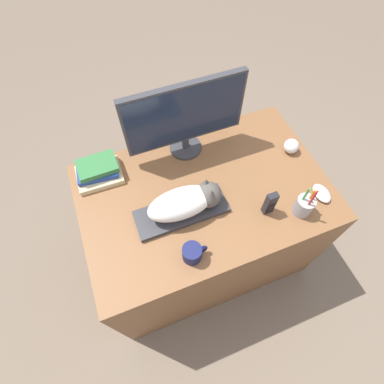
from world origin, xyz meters
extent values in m
plane|color=#6B5B4C|center=(0.00, 0.00, 0.00)|extent=(12.00, 12.00, 0.00)
cube|color=brown|center=(0.00, 0.39, 0.39)|extent=(1.18, 0.77, 0.77)
cube|color=#2D2D33|center=(-0.14, 0.32, 0.79)|extent=(0.42, 0.15, 0.02)
ellipsoid|color=white|center=(-0.14, 0.32, 0.86)|extent=(0.30, 0.14, 0.12)
sphere|color=#4C4742|center=(-0.02, 0.32, 0.86)|extent=(0.12, 0.12, 0.12)
cone|color=#4C4742|center=(-0.02, 0.29, 0.91)|extent=(0.04, 0.04, 0.05)
cone|color=#4C4742|center=(-0.02, 0.35, 0.91)|extent=(0.04, 0.04, 0.05)
cylinder|color=#333338|center=(0.01, 0.67, 0.78)|extent=(0.16, 0.16, 0.02)
cylinder|color=#333338|center=(0.01, 0.67, 0.83)|extent=(0.04, 0.04, 0.08)
cube|color=#333338|center=(0.01, 0.67, 1.02)|extent=(0.58, 0.03, 0.33)
cube|color=#192338|center=(0.01, 0.66, 1.02)|extent=(0.55, 0.01, 0.30)
ellipsoid|color=silver|center=(0.50, 0.17, 0.79)|extent=(0.07, 0.11, 0.03)
cylinder|color=#141947|center=(-0.17, 0.11, 0.81)|extent=(0.08, 0.08, 0.08)
torus|color=#141947|center=(-0.13, 0.11, 0.81)|extent=(0.06, 0.01, 0.06)
cylinder|color=#939399|center=(0.37, 0.13, 0.82)|extent=(0.08, 0.08, 0.10)
cylinder|color=orange|center=(0.38, 0.14, 0.87)|extent=(0.01, 0.01, 0.12)
cylinder|color=#338C38|center=(0.35, 0.14, 0.88)|extent=(0.01, 0.01, 0.14)
cylinder|color=#B21E1E|center=(0.36, 0.11, 0.89)|extent=(0.01, 0.01, 0.16)
sphere|color=silver|center=(0.50, 0.45, 0.81)|extent=(0.07, 0.07, 0.07)
cube|color=black|center=(0.22, 0.19, 0.84)|extent=(0.05, 0.03, 0.14)
cube|color=black|center=(0.22, 0.17, 0.82)|extent=(0.03, 0.00, 0.06)
cube|color=#C6B284|center=(-0.45, 0.65, 0.79)|extent=(0.22, 0.17, 0.03)
cube|color=navy|center=(-0.45, 0.66, 0.81)|extent=(0.20, 0.15, 0.02)
cube|color=#2D6B38|center=(-0.44, 0.67, 0.84)|extent=(0.19, 0.13, 0.03)
camera|label=1|loc=(-0.32, -0.28, 1.99)|focal=28.00mm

